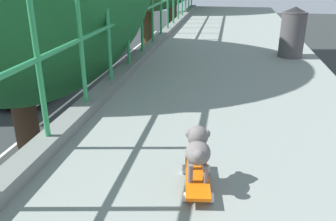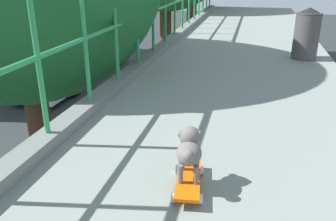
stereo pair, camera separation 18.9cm
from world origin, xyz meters
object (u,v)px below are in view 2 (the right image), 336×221
city_bus (79,50)px  litter_bin (307,33)px  toy_skateboard (188,179)px  small_dog (189,148)px

city_bus → litter_bin: (11.08, -13.34, 3.65)m
city_bus → toy_skateboard: toy_skateboard is taller
litter_bin → city_bus: bearing=129.7°
small_dog → city_bus: bearing=119.6°
small_dog → litter_bin: litter_bin is taller
city_bus → litter_bin: 17.73m
city_bus → toy_skateboard: bearing=-60.4°
city_bus → litter_bin: litter_bin is taller
toy_skateboard → small_dog: size_ratio=1.57×
city_bus → small_dog: size_ratio=31.85×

